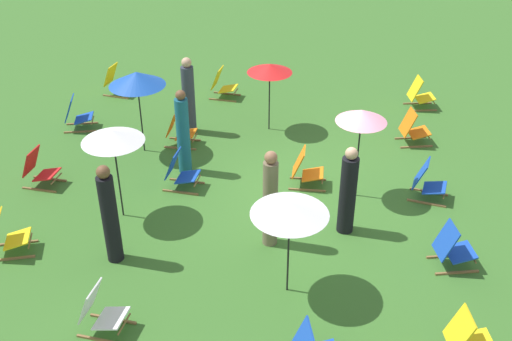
{
  "coord_description": "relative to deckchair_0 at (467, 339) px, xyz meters",
  "views": [
    {
      "loc": [
        -10.35,
        0.14,
        6.84
      ],
      "look_at": [
        0.0,
        1.2,
        0.5
      ],
      "focal_mm": 42.73,
      "sensor_mm": 36.0,
      "label": 1
    }
  ],
  "objects": [
    {
      "name": "deckchair_7",
      "position": [
        6.43,
        0.01,
        0.0
      ],
      "size": [
        0.62,
        0.84,
        0.83
      ],
      "rotation": [
        0.0,
        0.0,
        0.21
      ],
      "color": "olive",
      "rests_on": "ground"
    },
    {
      "name": "umbrella_0",
      "position": [
        1.16,
        2.6,
        1.25
      ],
      "size": [
        1.21,
        1.21,
        1.73
      ],
      "color": "black",
      "rests_on": "ground"
    },
    {
      "name": "deckchair_13",
      "position": [
        8.4,
        -0.39,
        0.0
      ],
      "size": [
        0.6,
        0.83,
        0.83
      ],
      "rotation": [
        0.0,
        0.0,
        0.17
      ],
      "color": "olive",
      "rests_on": "ground"
    },
    {
      "name": "person_2",
      "position": [
        6.49,
        5.24,
        0.53
      ],
      "size": [
        0.4,
        0.4,
        1.87
      ],
      "rotation": [
        0.0,
        0.0,
        5.77
      ],
      "color": "#333847",
      "rests_on": "ground"
    },
    {
      "name": "deckchair_11",
      "position": [
        8.51,
        4.76,
        0.0
      ],
      "size": [
        0.58,
        0.82,
        0.83
      ],
      "rotation": [
        0.0,
        0.0,
        -0.14
      ],
      "color": "olive",
      "rests_on": "ground"
    },
    {
      "name": "person_4",
      "position": [
        1.65,
        5.61,
        0.54
      ],
      "size": [
        0.39,
        0.39,
        1.88
      ],
      "rotation": [
        0.0,
        0.0,
        3.74
      ],
      "color": "black",
      "rests_on": "ground"
    },
    {
      "name": "person_3",
      "position": [
        2.37,
        2.98,
        0.55
      ],
      "size": [
        0.28,
        0.28,
        1.89
      ],
      "rotation": [
        0.0,
        0.0,
        3.07
      ],
      "color": "#72664C",
      "rests_on": "ground"
    },
    {
      "name": "deckchair_5",
      "position": [
        4.36,
        2.41,
        0.0
      ],
      "size": [
        0.49,
        0.77,
        0.83
      ],
      "rotation": [
        0.0,
        0.0,
        -0.01
      ],
      "color": "olive",
      "rests_on": "ground"
    },
    {
      "name": "deckchair_2",
      "position": [
        -0.01,
        5.3,
        0.0
      ],
      "size": [
        0.57,
        0.82,
        0.83
      ],
      "rotation": [
        0.0,
        0.0,
        -0.14
      ],
      "color": "olive",
      "rests_on": "ground"
    },
    {
      "name": "umbrella_3",
      "position": [
        5.46,
        6.11,
        1.38
      ],
      "size": [
        1.22,
        1.22,
        1.91
      ],
      "color": "black",
      "rests_on": "ground"
    },
    {
      "name": "deckchair_6",
      "position": [
        5.83,
        5.35,
        0.0
      ],
      "size": [
        0.52,
        0.79,
        0.83
      ],
      "rotation": [
        0.0,
        0.0,
        -0.06
      ],
      "color": "olive",
      "rests_on": "ground"
    },
    {
      "name": "deckchair_9",
      "position": [
        2.05,
        -0.14,
        0.0
      ],
      "size": [
        0.62,
        0.84,
        0.83
      ],
      "rotation": [
        0.0,
        0.0,
        0.2
      ],
      "color": "olive",
      "rests_on": "ground"
    },
    {
      "name": "ground_plane",
      "position": [
        4.01,
        2.2,
        -0.37
      ],
      "size": [
        40.0,
        40.0,
        0.0
      ],
      "primitive_type": "plane",
      "color": "#386B28"
    },
    {
      "name": "umbrella_1",
      "position": [
        4.09,
        1.41,
        1.41
      ],
      "size": [
        0.98,
        0.98,
        1.9
      ],
      "color": "black",
      "rests_on": "ground"
    },
    {
      "name": "person_0",
      "position": [
        4.68,
        5.0,
        0.53
      ],
      "size": [
        0.34,
        0.34,
        1.88
      ],
      "rotation": [
        0.0,
        0.0,
        1.8
      ],
      "color": "#195972",
      "rests_on": "ground"
    },
    {
      "name": "deckchair_4",
      "position": [
        6.36,
        7.98,
        0.0
      ],
      "size": [
        0.63,
        0.85,
        0.83
      ],
      "rotation": [
        0.0,
        0.0,
        0.22
      ],
      "color": "olive",
      "rests_on": "ground"
    },
    {
      "name": "deckchair_14",
      "position": [
        1.63,
        7.51,
        0.0
      ],
      "size": [
        0.67,
        0.86,
        0.83
      ],
      "rotation": [
        0.0,
        0.0,
        0.28
      ],
      "color": "olive",
      "rests_on": "ground"
    },
    {
      "name": "deckchair_12",
      "position": [
        8.44,
        7.64,
        0.0
      ],
      "size": [
        0.62,
        0.84,
        0.83
      ],
      "rotation": [
        0.0,
        0.0,
        -0.2
      ],
      "color": "olive",
      "rests_on": "ground"
    },
    {
      "name": "deckchair_1",
      "position": [
        3.81,
        7.85,
        0.0
      ],
      "size": [
        0.56,
        0.81,
        0.83
      ],
      "rotation": [
        0.0,
        0.0,
        -0.12
      ],
      "color": "olive",
      "rests_on": "ground"
    },
    {
      "name": "umbrella_4",
      "position": [
        6.8,
        3.37,
        1.2
      ],
      "size": [
        1.05,
        1.05,
        1.67
      ],
      "color": "black",
      "rests_on": "ground"
    },
    {
      "name": "deckchair_10",
      "position": [
        4.02,
        4.95,
        0.0
      ],
      "size": [
        0.56,
        0.81,
        0.83
      ],
      "rotation": [
        0.0,
        0.0,
        -0.11
      ],
      "color": "olive",
      "rests_on": "ground"
    },
    {
      "name": "deckchair_8",
      "position": [
        4.13,
        -0.0,
        0.0
      ],
      "size": [
        0.64,
        0.85,
        0.83
      ],
      "rotation": [
        0.0,
        0.0,
        -0.24
      ],
      "color": "olive",
      "rests_on": "ground"
    },
    {
      "name": "person_1",
      "position": [
        2.89,
        1.63,
        0.46
      ],
      "size": [
        0.43,
        0.43,
        1.75
      ],
      "rotation": [
        0.0,
        0.0,
        2.34
      ],
      "color": "black",
      "rests_on": "ground"
    },
    {
      "name": "umbrella_2",
      "position": [
        2.93,
        5.86,
        1.35
      ],
      "size": [
        1.14,
        1.14,
        1.83
      ],
      "color": "black",
      "rests_on": "ground"
    },
    {
      "name": "deckchair_0",
      "position": [
        0.0,
        0.0,
        0.0
      ],
      "size": [
        0.58,
        0.82,
        0.83
      ],
      "rotation": [
        0.0,
        0.0,
        0.14
      ],
      "color": "olive",
      "rests_on": "ground"
    }
  ]
}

